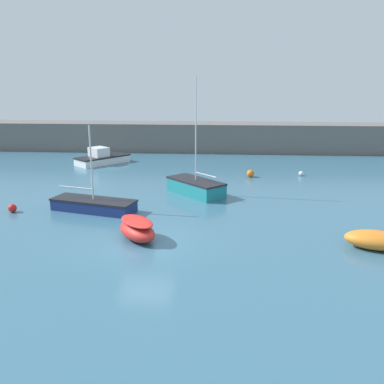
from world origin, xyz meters
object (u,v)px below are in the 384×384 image
Objects in this scene: rowboat_white_midwater at (377,240)px; motorboat_with_cabin at (102,158)px; sailboat_tall_mast at (196,187)px; mooring_buoy_red at (12,208)px; rowboat_with_red_cover at (137,229)px; mooring_buoy_orange at (250,173)px; sailboat_twin_hulled at (94,205)px; mooring_buoy_white at (301,173)px.

rowboat_white_midwater is 25.94m from motorboat_with_cabin.
sailboat_tall_mast is 12.40m from rowboat_white_midwater.
rowboat_white_midwater reaches higher than mooring_buoy_red.
rowboat_with_red_cover is 0.58× the size of motorboat_with_cabin.
mooring_buoy_red is (-8.00, 3.74, -0.28)m from rowboat_with_red_cover.
sailboat_tall_mast is at bearing -125.64° from mooring_buoy_orange.
sailboat_twin_hulled is 1.05× the size of motorboat_with_cabin.
sailboat_twin_hulled is (-3.41, 4.34, -0.15)m from rowboat_with_red_cover.
rowboat_white_midwater is 19.40m from mooring_buoy_red.
sailboat_twin_hulled is 13.56m from mooring_buoy_orange.
sailboat_tall_mast is 13.11× the size of mooring_buoy_orange.
motorboat_with_cabin reaches higher than mooring_buoy_white.
mooring_buoy_red is at bearing 71.09° from sailboat_tall_mast.
rowboat_with_red_cover is at bearing -124.81° from mooring_buoy_white.
rowboat_white_midwater is 8.23× the size of mooring_buoy_white.
sailboat_tall_mast is 1.46× the size of sailboat_twin_hulled.
mooring_buoy_orange is at bearing -68.26° from motorboat_with_cabin.
rowboat_with_red_cover is 19.68m from motorboat_with_cabin.
sailboat_tall_mast is at bearing -96.80° from motorboat_with_cabin.
sailboat_tall_mast is 1.53× the size of motorboat_with_cabin.
motorboat_with_cabin is 14.73m from mooring_buoy_red.
motorboat_with_cabin is at bearing 160.98° from mooring_buoy_orange.
sailboat_tall_mast is 15.78× the size of mooring_buoy_red.
sailboat_tall_mast reaches higher than mooring_buoy_orange.
mooring_buoy_orange is at bearing 60.12° from sailboat_twin_hulled.
rowboat_white_midwater is (8.71, -8.82, -0.10)m from sailboat_tall_mast.
sailboat_tall_mast is 2.51× the size of rowboat_white_midwater.
rowboat_with_red_cover is at bearing -166.48° from rowboat_white_midwater.
mooring_buoy_red is (-10.25, -4.68, -0.28)m from sailboat_tall_mast.
mooring_buoy_red is at bearing -149.00° from mooring_buoy_white.
rowboat_white_midwater is 15.10m from mooring_buoy_white.
mooring_buoy_orange is (13.08, -4.51, -0.22)m from motorboat_with_cabin.
sailboat_twin_hulled is 14.17× the size of mooring_buoy_white.
rowboat_with_red_cover is 8.84m from mooring_buoy_red.
sailboat_twin_hulled is 9.00× the size of mooring_buoy_orange.
rowboat_with_red_cover is at bearing -118.72° from motorboat_with_cabin.
motorboat_with_cabin is at bearing -16.71° from rowboat_with_red_cover.
motorboat_with_cabin is at bearing 85.68° from mooring_buoy_red.
sailboat_twin_hulled is at bearing 177.36° from rowboat_white_midwater.
sailboat_tall_mast is 20.65× the size of mooring_buoy_white.
mooring_buoy_red is at bearing 27.71° from rowboat_with_red_cover.
sailboat_twin_hulled is 10.83× the size of mooring_buoy_red.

